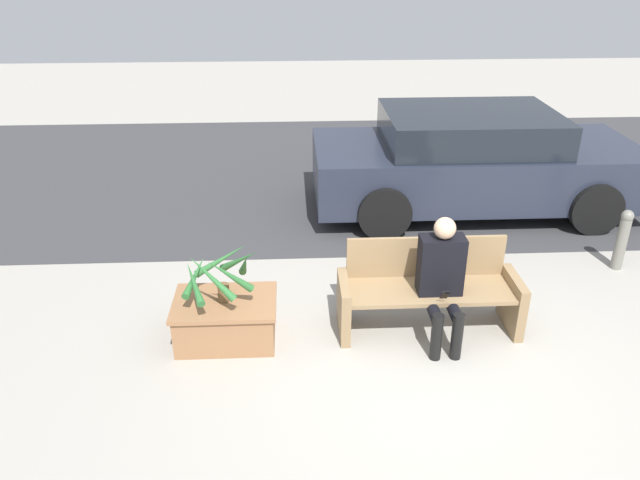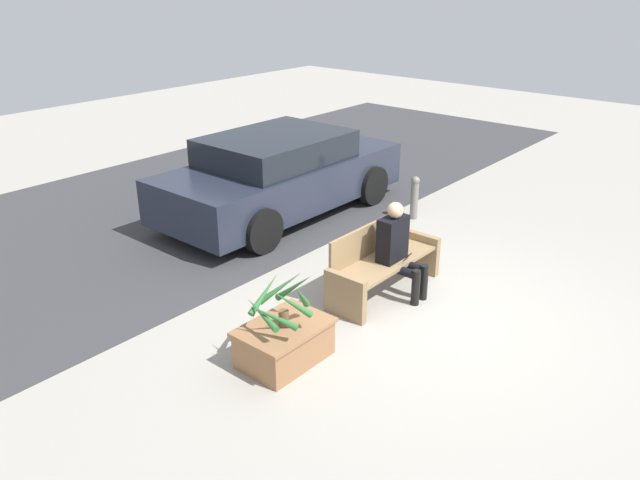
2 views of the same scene
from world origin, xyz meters
The scene contains 8 objects.
ground_plane centered at (0.00, 0.00, 0.00)m, with size 30.00×30.00×0.00m, color #9E998E.
road_surface centered at (0.00, 5.22, 0.00)m, with size 20.00×6.00×0.01m, color #38383A.
bench centered at (0.13, 0.76, 0.40)m, with size 1.72×0.58×0.86m.
person_seated centered at (0.20, 0.57, 0.66)m, with size 0.41×0.59×1.21m.
planter_box centered at (-1.80, 0.62, 0.23)m, with size 0.95×0.67×0.42m.
potted_plant centered at (-1.82, 0.63, 0.71)m, with size 0.72×0.71×0.58m.
parked_car centered at (1.32, 3.64, 0.69)m, with size 4.34×1.98×1.37m.
bollard_post centered at (2.56, 1.81, 0.38)m, with size 0.14×0.14×0.72m.
Camera 1 is at (-1.17, -4.32, 3.47)m, focal length 35.00 mm.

